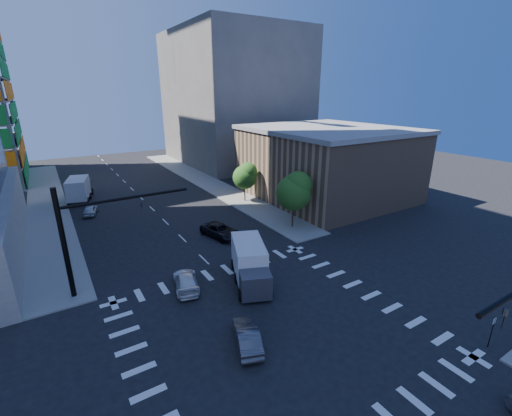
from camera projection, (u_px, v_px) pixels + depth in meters
ground at (273, 327)px, 24.06m from camera, size 160.00×160.00×0.00m
road_markings at (273, 327)px, 24.06m from camera, size 20.00×20.00×0.01m
sidewalk_ne at (205, 181)px, 62.39m from camera, size 5.00×60.00×0.15m
sidewalk_nw at (47, 204)px, 49.90m from camera, size 5.00×60.00×0.15m
commercial_building at (326, 162)px, 52.48m from camera, size 20.50×22.50×10.60m
bg_building_ne at (234, 99)px, 77.15m from camera, size 24.00×30.00×28.00m
signal_mast_nw at (84, 230)px, 26.51m from camera, size 10.20×0.40×9.00m
tree_south at (295, 190)px, 40.01m from camera, size 4.16×4.16×6.82m
tree_north at (246, 175)px, 50.02m from camera, size 3.54×3.52×5.78m
no_parking_sign at (492, 329)px, 21.73m from camera, size 0.30×0.06×2.20m
car_nb_far at (221, 231)px, 38.72m from camera, size 3.64×5.69×1.46m
car_sb_near at (186, 281)px, 28.62m from camera, size 2.92×4.88×1.33m
car_sb_mid at (90, 210)px, 45.69m from camera, size 2.45×4.05×1.29m
car_sb_cross at (247, 336)px, 22.16m from camera, size 2.77×4.34×1.35m
box_truck_near at (251, 268)px, 29.11m from camera, size 4.92×6.94×3.35m
box_truck_far at (80, 190)px, 51.77m from camera, size 4.33×7.15×3.50m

